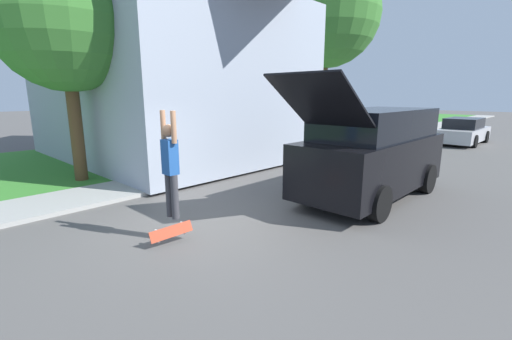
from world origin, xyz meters
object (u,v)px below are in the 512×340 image
(lawn_tree_near, at_px, (64,22))
(skateboard, at_px, (171,231))
(lawn_tree_far, at_px, (326,14))
(suv_parked, at_px, (373,152))
(skateboarder, at_px, (170,164))
(car_down_street, at_px, (463,132))

(lawn_tree_near, height_order, skateboard, lawn_tree_near)
(lawn_tree_far, bearing_deg, suv_parked, -48.98)
(lawn_tree_near, xyz_separation_m, lawn_tree_far, (1.07, 11.24, 1.81))
(lawn_tree_near, xyz_separation_m, skateboarder, (5.57, -0.42, -3.10))
(lawn_tree_far, bearing_deg, car_down_street, 50.20)
(lawn_tree_near, height_order, car_down_street, lawn_tree_near)
(lawn_tree_near, bearing_deg, lawn_tree_far, 84.57)
(suv_parked, relative_size, skateboard, 7.28)
(suv_parked, bearing_deg, skateboard, -103.73)
(suv_parked, distance_m, skateboarder, 5.10)
(skateboard, bearing_deg, lawn_tree_far, 111.46)
(lawn_tree_near, distance_m, skateboard, 7.15)
(lawn_tree_near, xyz_separation_m, car_down_street, (6.04, 17.22, -3.85))
(lawn_tree_near, xyz_separation_m, skateboard, (5.71, -0.56, -4.26))
(skateboarder, bearing_deg, lawn_tree_far, 111.10)
(skateboard, bearing_deg, suv_parked, 76.27)
(suv_parked, distance_m, car_down_street, 12.77)
(lawn_tree_near, height_order, suv_parked, lawn_tree_near)
(suv_parked, xyz_separation_m, skateboard, (-1.24, -5.05, -0.93))
(lawn_tree_far, relative_size, skateboard, 11.58)
(lawn_tree_near, relative_size, suv_parked, 1.15)
(lawn_tree_near, bearing_deg, skateboard, -5.65)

